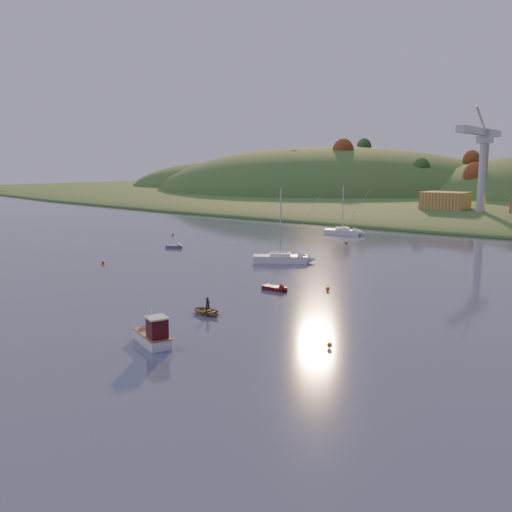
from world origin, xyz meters
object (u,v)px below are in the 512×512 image
Objects in this scene: red_tender at (279,289)px; grey_dinghy at (177,247)px; canoe at (208,311)px; sailboat_near at (280,258)px; sailboat_far at (342,231)px; fishing_boat at (150,334)px.

grey_dinghy is (-33.73, 16.43, -0.00)m from red_tender.
red_tender is (-0.71, 12.59, -0.10)m from canoe.
sailboat_near reaches higher than red_tender.
grey_dinghy is at bearing 56.93° from canoe.
sailboat_far is 2.97× the size of red_tender.
canoe is at bearing -54.79° from fishing_boat.
canoe is 12.61m from red_tender.
canoe is 0.96× the size of red_tender.
red_tender is (-3.04, 21.87, -0.51)m from fishing_boat.
sailboat_near reaches higher than fishing_boat.
sailboat_far is 55.11m from red_tender.
sailboat_far reaches higher than fishing_boat.
sailboat_far is 67.15m from canoe.
sailboat_near is at bearing -88.60° from sailboat_far.
sailboat_near is 36.86m from sailboat_far.
canoe is at bearing -69.93° from grey_dinghy.
sailboat_far is at bearing 111.74° from red_tender.
canoe is (11.73, -28.06, -0.38)m from sailboat_near.
canoe is at bearing -87.38° from red_tender.
fishing_boat is 0.51× the size of sailboat_near.
fishing_boat is at bearing -75.98° from grey_dinghy.
sailboat_far is 36.82m from grey_dinghy.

